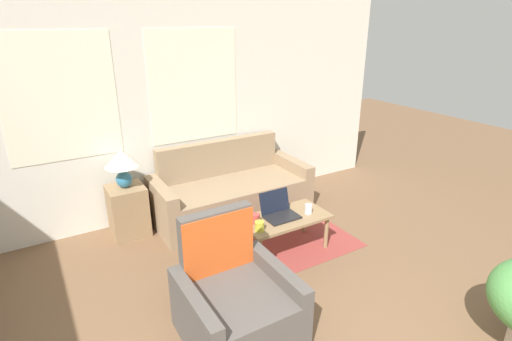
{
  "coord_description": "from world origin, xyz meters",
  "views": [
    {
      "loc": [
        -1.17,
        -0.64,
        2.32
      ],
      "look_at": [
        0.91,
        2.84,
        0.75
      ],
      "focal_mm": 28.0,
      "sensor_mm": 36.0,
      "label": 1
    }
  ],
  "objects_px": {
    "couch": "(230,193)",
    "cup_white": "(255,219)",
    "cup_navy": "(309,209)",
    "laptop": "(279,211)",
    "table_lamp": "(122,162)",
    "armchair": "(235,303)",
    "coffee_table": "(284,221)",
    "cup_yellow": "(259,226)"
  },
  "relations": [
    {
      "from": "cup_white",
      "to": "cup_yellow",
      "type": "bearing_deg",
      "value": -105.75
    },
    {
      "from": "coffee_table",
      "to": "cup_yellow",
      "type": "bearing_deg",
      "value": -163.27
    },
    {
      "from": "table_lamp",
      "to": "cup_yellow",
      "type": "relative_size",
      "value": 4.44
    },
    {
      "from": "armchair",
      "to": "cup_yellow",
      "type": "bearing_deg",
      "value": 46.72
    },
    {
      "from": "cup_navy",
      "to": "cup_yellow",
      "type": "height_order",
      "value": "cup_navy"
    },
    {
      "from": "armchair",
      "to": "coffee_table",
      "type": "bearing_deg",
      "value": 37.98
    },
    {
      "from": "cup_navy",
      "to": "cup_white",
      "type": "xyz_separation_m",
      "value": [
        -0.59,
        0.11,
        -0.0
      ]
    },
    {
      "from": "armchair",
      "to": "cup_yellow",
      "type": "height_order",
      "value": "armchair"
    },
    {
      "from": "couch",
      "to": "cup_yellow",
      "type": "bearing_deg",
      "value": -103.38
    },
    {
      "from": "couch",
      "to": "cup_white",
      "type": "bearing_deg",
      "value": -103.02
    },
    {
      "from": "table_lamp",
      "to": "cup_white",
      "type": "relative_size",
      "value": 4.48
    },
    {
      "from": "laptop",
      "to": "cup_white",
      "type": "distance_m",
      "value": 0.29
    },
    {
      "from": "armchair",
      "to": "laptop",
      "type": "bearing_deg",
      "value": 40.59
    },
    {
      "from": "armchair",
      "to": "laptop",
      "type": "height_order",
      "value": "armchair"
    },
    {
      "from": "table_lamp",
      "to": "laptop",
      "type": "distance_m",
      "value": 1.75
    },
    {
      "from": "table_lamp",
      "to": "cup_white",
      "type": "xyz_separation_m",
      "value": [
        0.98,
        -1.14,
        -0.43
      ]
    },
    {
      "from": "couch",
      "to": "laptop",
      "type": "relative_size",
      "value": 5.54
    },
    {
      "from": "cup_navy",
      "to": "cup_white",
      "type": "relative_size",
      "value": 1.04
    },
    {
      "from": "armchair",
      "to": "laptop",
      "type": "xyz_separation_m",
      "value": [
        0.96,
        0.82,
        0.18
      ]
    },
    {
      "from": "coffee_table",
      "to": "couch",
      "type": "bearing_deg",
      "value": 94.82
    },
    {
      "from": "armchair",
      "to": "cup_white",
      "type": "relative_size",
      "value": 9.79
    },
    {
      "from": "table_lamp",
      "to": "cup_white",
      "type": "height_order",
      "value": "table_lamp"
    },
    {
      "from": "laptop",
      "to": "cup_yellow",
      "type": "height_order",
      "value": "laptop"
    },
    {
      "from": "couch",
      "to": "laptop",
      "type": "xyz_separation_m",
      "value": [
        0.05,
        -1.01,
        0.18
      ]
    },
    {
      "from": "cup_yellow",
      "to": "cup_white",
      "type": "bearing_deg",
      "value": 74.25
    },
    {
      "from": "cup_navy",
      "to": "cup_yellow",
      "type": "bearing_deg",
      "value": -175.57
    },
    {
      "from": "armchair",
      "to": "coffee_table",
      "type": "xyz_separation_m",
      "value": [
        0.99,
        0.78,
        0.08
      ]
    },
    {
      "from": "couch",
      "to": "armchair",
      "type": "height_order",
      "value": "armchair"
    },
    {
      "from": "cup_white",
      "to": "couch",
      "type": "bearing_deg",
      "value": 76.98
    },
    {
      "from": "armchair",
      "to": "coffee_table",
      "type": "relative_size",
      "value": 1.01
    },
    {
      "from": "couch",
      "to": "armchair",
      "type": "distance_m",
      "value": 2.04
    },
    {
      "from": "couch",
      "to": "cup_yellow",
      "type": "relative_size",
      "value": 19.75
    },
    {
      "from": "couch",
      "to": "coffee_table",
      "type": "distance_m",
      "value": 1.06
    },
    {
      "from": "couch",
      "to": "table_lamp",
      "type": "bearing_deg",
      "value": 174.12
    },
    {
      "from": "couch",
      "to": "table_lamp",
      "type": "relative_size",
      "value": 4.45
    },
    {
      "from": "couch",
      "to": "cup_white",
      "type": "xyz_separation_m",
      "value": [
        -0.23,
        -1.01,
        0.17
      ]
    },
    {
      "from": "armchair",
      "to": "table_lamp",
      "type": "distance_m",
      "value": 2.07
    },
    {
      "from": "cup_white",
      "to": "coffee_table",
      "type": "bearing_deg",
      "value": -7.74
    },
    {
      "from": "coffee_table",
      "to": "cup_white",
      "type": "bearing_deg",
      "value": 172.26
    },
    {
      "from": "table_lamp",
      "to": "coffee_table",
      "type": "xyz_separation_m",
      "value": [
        1.3,
        -1.18,
        -0.52
      ]
    },
    {
      "from": "cup_yellow",
      "to": "cup_white",
      "type": "relative_size",
      "value": 1.01
    },
    {
      "from": "couch",
      "to": "laptop",
      "type": "distance_m",
      "value": 1.03
    }
  ]
}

